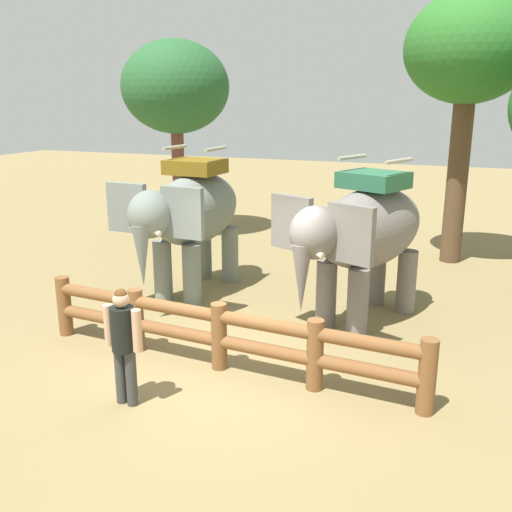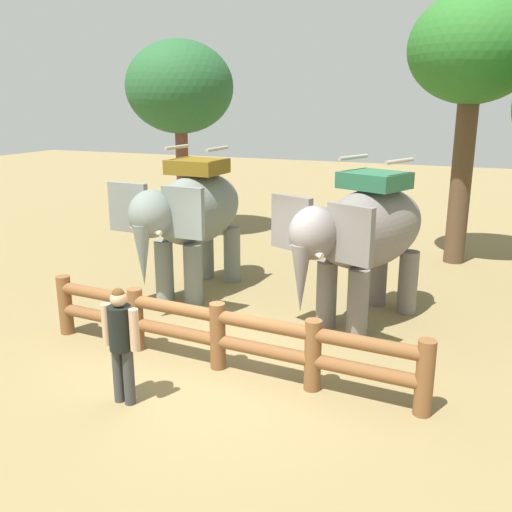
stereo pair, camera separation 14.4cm
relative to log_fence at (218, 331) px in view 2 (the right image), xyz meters
The scene contains 7 objects.
ground_plane 0.60m from the log_fence, 90.00° to the right, with size 60.00×60.00×0.00m, color olive.
log_fence is the anchor object (origin of this frame).
elephant_near_left 3.75m from the log_fence, 124.31° to the left, with size 2.05×3.58×3.08m.
elephant_center 3.29m from the log_fence, 58.67° to the left, with size 2.61×3.60×3.03m.
tourist_woman_in_black 1.63m from the log_fence, 116.79° to the right, with size 0.58×0.33×1.64m.
tree_far_left 9.28m from the log_fence, 69.06° to the left, with size 3.02×3.02×6.44m.
tree_back_center 9.87m from the log_fence, 122.76° to the left, with size 3.10×3.10×5.66m.
Camera 2 is at (3.60, -7.12, 3.99)m, focal length 39.71 mm.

